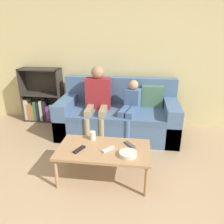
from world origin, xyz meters
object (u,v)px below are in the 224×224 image
object	(u,v)px
coffee_table	(104,151)
cup_near	(93,136)
tv_remote_2	(130,145)
person_adult	(98,96)
tv_remote_0	(108,149)
couch	(118,117)
person_child	(130,107)
snack_bowl	(128,154)
bookshelf	(42,101)
tv_remote_1	(79,149)

from	to	relation	value
coffee_table	cup_near	size ratio (longest dim) A/B	9.88
coffee_table	tv_remote_2	world-z (taller)	tv_remote_2
coffee_table	person_adult	world-z (taller)	person_adult
tv_remote_0	tv_remote_2	size ratio (longest dim) A/B	0.99
couch	tv_remote_2	bearing A→B (deg)	-77.54
cup_near	tv_remote_0	size ratio (longest dim) A/B	0.68
coffee_table	person_child	distance (m)	1.13
snack_bowl	bookshelf	bearing A→B (deg)	135.54
couch	cup_near	xyz separation A→B (m)	(-0.22, -1.05, 0.16)
tv_remote_1	snack_bowl	distance (m)	0.56
couch	bookshelf	xyz separation A→B (m)	(-1.54, 0.39, 0.08)
person_child	cup_near	size ratio (longest dim) A/B	8.64
tv_remote_2	tv_remote_0	bearing A→B (deg)	170.61
couch	coffee_table	xyz separation A→B (m)	(-0.04, -1.25, 0.07)
bookshelf	tv_remote_2	world-z (taller)	bookshelf
bookshelf	coffee_table	bearing A→B (deg)	-47.53
couch	person_adult	xyz separation A→B (m)	(-0.34, -0.09, 0.37)
cup_near	snack_bowl	world-z (taller)	cup_near
cup_near	tv_remote_2	size ratio (longest dim) A/B	0.67
coffee_table	cup_near	distance (m)	0.28
cup_near	tv_remote_0	world-z (taller)	cup_near
couch	bookshelf	distance (m)	1.60
bookshelf	cup_near	size ratio (longest dim) A/B	9.38
couch	tv_remote_1	xyz separation A→B (m)	(-0.31, -1.32, 0.12)
couch	bookshelf	bearing A→B (deg)	165.74
person_child	coffee_table	bearing A→B (deg)	-89.33
person_adult	person_child	distance (m)	0.56
couch	cup_near	distance (m)	1.08
tv_remote_0	couch	bearing A→B (deg)	130.87
tv_remote_0	tv_remote_1	xyz separation A→B (m)	(-0.33, -0.05, 0.00)
person_child	tv_remote_2	bearing A→B (deg)	-73.73
tv_remote_0	tv_remote_2	bearing A→B (deg)	69.92
person_child	tv_remote_1	distance (m)	1.28
coffee_table	tv_remote_0	size ratio (longest dim) A/B	6.70
person_child	snack_bowl	xyz separation A→B (m)	(0.05, -1.21, -0.11)
person_adult	person_child	xyz separation A→B (m)	(0.54, -0.06, -0.14)
person_adult	person_child	size ratio (longest dim) A/B	1.23
bookshelf	tv_remote_2	xyz separation A→B (m)	(1.80, -1.53, 0.03)
cup_near	tv_remote_2	bearing A→B (deg)	-11.03
bookshelf	tv_remote_0	xyz separation A→B (m)	(1.56, -1.67, 0.03)
cup_near	tv_remote_0	bearing A→B (deg)	-44.54
coffee_table	bookshelf	bearing A→B (deg)	132.47
person_adult	tv_remote_1	xyz separation A→B (m)	(0.02, -1.23, -0.26)
person_adult	coffee_table	bearing A→B (deg)	-78.60
couch	person_child	world-z (taller)	person_child
couch	bookshelf	world-z (taller)	bookshelf
bookshelf	tv_remote_2	bearing A→B (deg)	-40.46
bookshelf	snack_bowl	world-z (taller)	bookshelf
tv_remote_2	person_child	bearing A→B (deg)	54.00
couch	tv_remote_1	distance (m)	1.36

